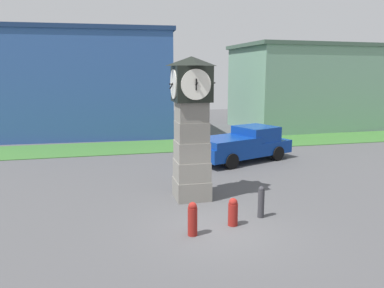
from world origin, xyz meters
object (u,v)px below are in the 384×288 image
bollard_mid_row (233,212)px  pickup_truck (243,144)px  bollard_far_row (193,219)px  bollard_near_tower (261,202)px  clock_tower (192,127)px

bollard_mid_row → pickup_truck: pickup_truck is taller
pickup_truck → bollard_far_row: bearing=-119.5°
bollard_far_row → pickup_truck: size_ratio=0.17×
bollard_near_tower → pickup_truck: 8.30m
bollard_far_row → pickup_truck: pickup_truck is taller
bollard_near_tower → bollard_mid_row: bearing=-159.6°
pickup_truck → bollard_mid_row: bearing=-113.0°
clock_tower → bollard_near_tower: size_ratio=4.95×
clock_tower → pickup_truck: (4.21, 5.45, -1.84)m
bollard_near_tower → bollard_mid_row: bollard_near_tower is taller
bollard_far_row → clock_tower: bearing=77.1°
clock_tower → bollard_far_row: clock_tower is taller
clock_tower → pickup_truck: clock_tower is taller
bollard_mid_row → bollard_far_row: size_ratio=0.87×
clock_tower → bollard_near_tower: (1.81, -2.48, -2.23)m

